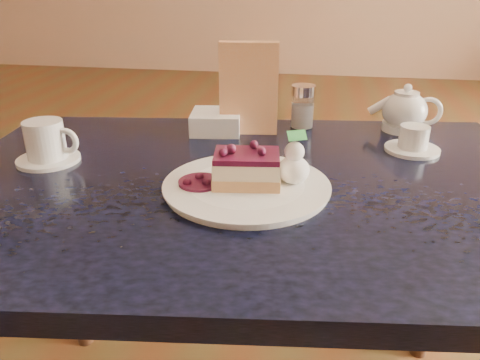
% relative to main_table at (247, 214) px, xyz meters
% --- Properties ---
extents(main_table, '(1.25, 0.91, 0.73)m').
position_rel_main_table_xyz_m(main_table, '(0.00, 0.00, 0.00)').
color(main_table, black).
rests_on(main_table, ground).
extents(dessert_plate, '(0.29, 0.29, 0.01)m').
position_rel_main_table_xyz_m(dessert_plate, '(0.01, -0.05, 0.08)').
color(dessert_plate, white).
rests_on(dessert_plate, main_table).
extents(cheesecake_slice, '(0.13, 0.10, 0.06)m').
position_rel_main_table_xyz_m(cheesecake_slice, '(0.01, -0.05, 0.12)').
color(cheesecake_slice, tan).
rests_on(cheesecake_slice, dessert_plate).
extents(whipped_cream, '(0.06, 0.06, 0.05)m').
position_rel_main_table_xyz_m(whipped_cream, '(0.09, -0.03, 0.11)').
color(whipped_cream, white).
rests_on(whipped_cream, dessert_plate).
extents(berry_sauce, '(0.08, 0.08, 0.01)m').
position_rel_main_table_xyz_m(berry_sauce, '(-0.08, -0.06, 0.09)').
color(berry_sauce, '#300920').
rests_on(berry_sauce, dessert_plate).
extents(coffee_set, '(0.14, 0.13, 0.09)m').
position_rel_main_table_xyz_m(coffee_set, '(-0.41, 0.02, 0.11)').
color(coffee_set, white).
rests_on(coffee_set, main_table).
extents(tea_set, '(0.16, 0.26, 0.10)m').
position_rel_main_table_xyz_m(tea_set, '(0.33, 0.32, 0.12)').
color(tea_set, white).
rests_on(tea_set, main_table).
extents(menu_card, '(0.14, 0.05, 0.21)m').
position_rel_main_table_xyz_m(menu_card, '(-0.04, 0.27, 0.18)').
color(menu_card, '#CEAE86').
rests_on(menu_card, main_table).
extents(sugar_shaker, '(0.06, 0.06, 0.11)m').
position_rel_main_table_xyz_m(sugar_shaker, '(0.08, 0.33, 0.13)').
color(sugar_shaker, white).
rests_on(sugar_shaker, main_table).
extents(napkin_stack, '(0.13, 0.13, 0.05)m').
position_rel_main_table_xyz_m(napkin_stack, '(-0.12, 0.27, 0.10)').
color(napkin_stack, white).
rests_on(napkin_stack, main_table).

